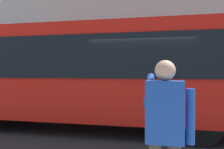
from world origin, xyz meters
The scene contains 3 objects.
ground_plane centered at (0.00, 0.00, 0.00)m, with size 60.00×60.00×0.00m, color #2B2B2D.
red_bus centered at (1.66, -0.13, 1.68)m, with size 9.05×2.54×3.08m.
pedestrian_photographer centered at (-0.66, 4.34, 1.14)m, with size 0.53×0.52×1.70m.
Camera 1 is at (-0.74, 7.11, 1.73)m, focal length 40.88 mm.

